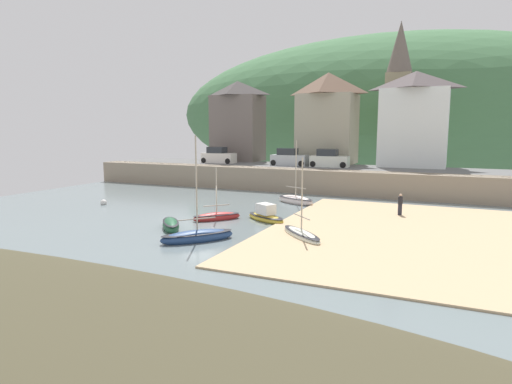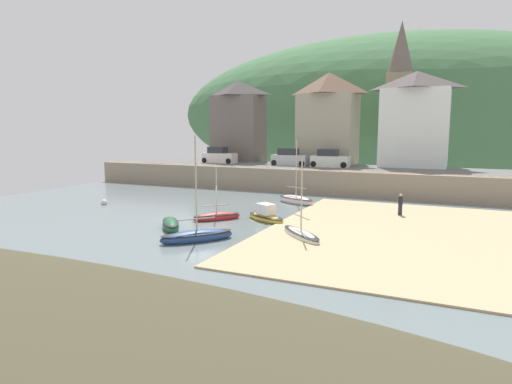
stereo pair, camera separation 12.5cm
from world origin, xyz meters
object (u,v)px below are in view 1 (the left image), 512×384
object	(u,v)px
parked_car_by_wall	(289,158)
parked_car_end_of_row	(329,159)
waterfront_building_left	(238,121)
waterfront_building_centre	(328,118)
mooring_buoy	(104,203)
waterfront_building_right	(414,119)
motorboat_with_cabin	(217,217)
sailboat_nearest_shore	(301,234)
parked_car_near_slipway	(218,156)
church_with_spire	(398,91)
sailboat_tall_mast	(266,216)
sailboat_white_hull	(197,236)
sailboat_far_left	(171,225)
person_on_slipway	(400,203)
fishing_boat_green	(296,200)

from	to	relation	value
parked_car_by_wall	parked_car_end_of_row	size ratio (longest dim) A/B	1.00
parked_car_end_of_row	waterfront_building_left	bearing A→B (deg)	160.37
waterfront_building_centre	mooring_buoy	world-z (taller)	waterfront_building_centre
waterfront_building_right	motorboat_with_cabin	xyz separation A→B (m)	(-11.16, -24.17, -7.37)
sailboat_nearest_shore	parked_car_near_slipway	distance (m)	28.74
motorboat_with_cabin	waterfront_building_right	bearing A→B (deg)	17.22
waterfront_building_right	church_with_spire	distance (m)	5.67
waterfront_building_right	parked_car_near_slipway	world-z (taller)	waterfront_building_right
waterfront_building_left	parked_car_near_slipway	size ratio (longest dim) A/B	2.47
church_with_spire	parked_car_end_of_row	bearing A→B (deg)	-124.87
sailboat_tall_mast	motorboat_with_cabin	size ratio (longest dim) A/B	0.97
parked_car_by_wall	sailboat_white_hull	bearing A→B (deg)	-82.64
church_with_spire	motorboat_with_cabin	bearing A→B (deg)	-107.53
sailboat_white_hull	sailboat_nearest_shore	size ratio (longest dim) A/B	1.27
sailboat_far_left	parked_car_by_wall	world-z (taller)	parked_car_by_wall
parked_car_near_slipway	person_on_slipway	xyz separation A→B (m)	(22.66, -12.84, -2.22)
fishing_boat_green	person_on_slipway	xyz separation A→B (m)	(9.02, -2.23, 0.68)
sailboat_nearest_shore	person_on_slipway	distance (m)	10.46
sailboat_white_hull	parked_car_by_wall	distance (m)	25.75
waterfront_building_left	sailboat_far_left	xyz separation A→B (m)	(9.02, -27.84, -7.32)
sailboat_far_left	waterfront_building_left	bearing A→B (deg)	158.20
sailboat_white_hull	church_with_spire	bearing A→B (deg)	28.41
motorboat_with_cabin	parked_car_by_wall	bearing A→B (deg)	46.82
waterfront_building_right	mooring_buoy	bearing A→B (deg)	-135.95
church_with_spire	sailboat_tall_mast	world-z (taller)	church_with_spire
mooring_buoy	sailboat_white_hull	bearing A→B (deg)	-27.47
motorboat_with_cabin	sailboat_nearest_shore	world-z (taller)	sailboat_nearest_shore
waterfront_building_centre	parked_car_end_of_row	bearing A→B (deg)	-71.57
waterfront_building_right	person_on_slipway	world-z (taller)	waterfront_building_right
sailboat_tall_mast	sailboat_far_left	bearing A→B (deg)	-103.45
waterfront_building_right	fishing_boat_green	size ratio (longest dim) A/B	1.79
waterfront_building_right	sailboat_nearest_shore	bearing A→B (deg)	-98.39
waterfront_building_right	waterfront_building_centre	bearing A→B (deg)	-180.00
sailboat_tall_mast	sailboat_white_hull	size ratio (longest dim) A/B	0.61
church_with_spire	person_on_slipway	world-z (taller)	church_with_spire
waterfront_building_right	mooring_buoy	xyz separation A→B (m)	(-23.29, -22.54, -7.45)
waterfront_building_centre	church_with_spire	size ratio (longest dim) A/B	0.64
parked_car_by_wall	mooring_buoy	size ratio (longest dim) A/B	7.50
fishing_boat_green	sailboat_tall_mast	xyz separation A→B (m)	(0.45, -7.76, 0.02)
waterfront_building_centre	mooring_buoy	bearing A→B (deg)	-121.14
waterfront_building_left	parked_car_by_wall	bearing A→B (deg)	-27.23
waterfront_building_right	sailboat_tall_mast	xyz separation A→B (m)	(-7.87, -22.86, -7.29)
waterfront_building_centre	waterfront_building_right	world-z (taller)	waterfront_building_centre
sailboat_far_left	sailboat_nearest_shore	bearing A→B (deg)	57.93
fishing_boat_green	sailboat_white_hull	size ratio (longest dim) A/B	0.91
sailboat_far_left	mooring_buoy	size ratio (longest dim) A/B	6.06
sailboat_far_left	parked_car_near_slipway	bearing A→B (deg)	162.23
sailboat_tall_mast	mooring_buoy	size ratio (longest dim) A/B	6.98
church_with_spire	fishing_boat_green	bearing A→B (deg)	-107.62
waterfront_building_left	church_with_spire	world-z (taller)	church_with_spire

